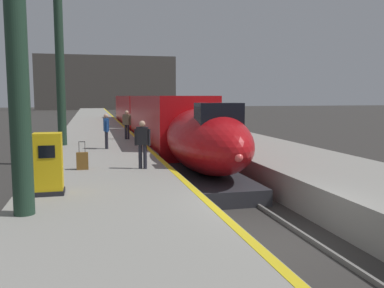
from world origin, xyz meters
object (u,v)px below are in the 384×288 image
at_px(ticket_machine_yellow, 48,166).
at_px(station_column_mid, 59,38).
at_px(highspeed_train_main, 152,118).
at_px(passenger_mid_platform, 127,122).
at_px(passenger_far_waiting, 106,128).
at_px(passenger_near_edge, 142,141).
at_px(rolling_suitcase, 82,161).

bearing_deg(ticket_machine_yellow, station_column_mid, 91.78).
relative_size(highspeed_train_main, station_column_mid, 4.30).
distance_m(highspeed_train_main, ticket_machine_yellow, 20.62).
distance_m(passenger_mid_platform, passenger_far_waiting, 4.49).
bearing_deg(passenger_mid_platform, passenger_far_waiting, -107.47).
height_order(passenger_near_edge, passenger_mid_platform, same).
xyz_separation_m(passenger_mid_platform, ticket_machine_yellow, (-3.16, -13.45, -0.25)).
bearing_deg(passenger_near_edge, ticket_machine_yellow, -131.24).
distance_m(station_column_mid, rolling_suitcase, 9.32).
xyz_separation_m(station_column_mid, ticket_machine_yellow, (0.35, -11.25, -4.72)).
xyz_separation_m(passenger_near_edge, ticket_machine_yellow, (-2.83, -3.23, -0.25)).
distance_m(station_column_mid, ticket_machine_yellow, 12.21).
distance_m(passenger_near_edge, rolling_suitcase, 2.19).
bearing_deg(rolling_suitcase, passenger_mid_platform, 76.43).
relative_size(station_column_mid, ticket_machine_yellow, 5.67).
distance_m(passenger_near_edge, passenger_mid_platform, 10.22).
bearing_deg(rolling_suitcase, station_column_mid, 98.33).
distance_m(passenger_mid_platform, rolling_suitcase, 10.18).
relative_size(rolling_suitcase, ticket_machine_yellow, 0.61).
relative_size(highspeed_train_main, passenger_far_waiting, 23.08).
bearing_deg(passenger_near_edge, rolling_suitcase, 170.69).
relative_size(station_column_mid, passenger_mid_platform, 5.37).
xyz_separation_m(passenger_near_edge, passenger_far_waiting, (-1.02, 5.94, 0.00)).
height_order(station_column_mid, passenger_near_edge, station_column_mid).
distance_m(highspeed_train_main, rolling_suitcase, 16.99).
height_order(highspeed_train_main, station_column_mid, station_column_mid).
relative_size(highspeed_train_main, ticket_machine_yellow, 24.38).
distance_m(highspeed_train_main, passenger_near_edge, 16.86).
bearing_deg(highspeed_train_main, ticket_machine_yellow, -105.61).
height_order(highspeed_train_main, passenger_far_waiting, highspeed_train_main).
distance_m(highspeed_train_main, passenger_mid_platform, 6.85).
relative_size(passenger_near_edge, passenger_far_waiting, 1.00).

